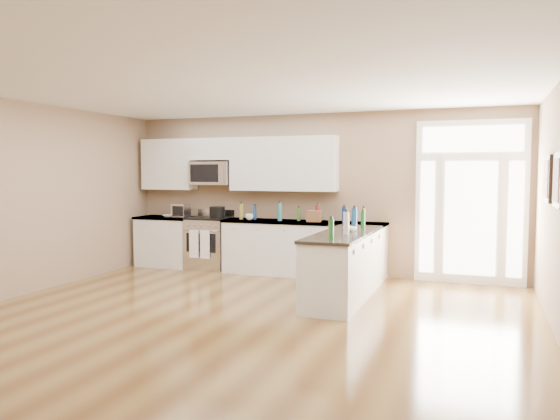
# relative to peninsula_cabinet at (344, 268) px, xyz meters

# --- Properties ---
(ground) EXTENTS (8.00, 8.00, 0.00)m
(ground) POSITION_rel_peninsula_cabinet_xyz_m (-0.93, -2.24, -0.43)
(ground) COLOR brown
(room_shell) EXTENTS (8.00, 8.00, 8.00)m
(room_shell) POSITION_rel_peninsula_cabinet_xyz_m (-0.93, -2.24, 1.27)
(room_shell) COLOR #95795E
(room_shell) RESTS_ON ground
(back_cabinet_left) EXTENTS (1.10, 0.66, 0.94)m
(back_cabinet_left) POSITION_rel_peninsula_cabinet_xyz_m (-3.80, 1.45, 0.00)
(back_cabinet_left) COLOR silver
(back_cabinet_left) RESTS_ON ground
(back_cabinet_right) EXTENTS (2.85, 0.66, 0.94)m
(back_cabinet_right) POSITION_rel_peninsula_cabinet_xyz_m (-1.08, 1.45, 0.00)
(back_cabinet_right) COLOR silver
(back_cabinet_right) RESTS_ON ground
(peninsula_cabinet) EXTENTS (0.69, 2.32, 0.94)m
(peninsula_cabinet) POSITION_rel_peninsula_cabinet_xyz_m (0.00, 0.00, 0.00)
(peninsula_cabinet) COLOR silver
(peninsula_cabinet) RESTS_ON ground
(upper_cabinet_left) EXTENTS (1.04, 0.33, 0.95)m
(upper_cabinet_left) POSITION_rel_peninsula_cabinet_xyz_m (-3.81, 1.59, 1.49)
(upper_cabinet_left) COLOR silver
(upper_cabinet_left) RESTS_ON room_shell
(upper_cabinet_right) EXTENTS (1.94, 0.33, 0.95)m
(upper_cabinet_right) POSITION_rel_peninsula_cabinet_xyz_m (-1.50, 1.59, 1.49)
(upper_cabinet_right) COLOR silver
(upper_cabinet_right) RESTS_ON room_shell
(upper_cabinet_short) EXTENTS (0.82, 0.33, 0.40)m
(upper_cabinet_short) POSITION_rel_peninsula_cabinet_xyz_m (-2.88, 1.59, 1.77)
(upper_cabinet_short) COLOR silver
(upper_cabinet_short) RESTS_ON room_shell
(microwave) EXTENTS (0.78, 0.41, 0.42)m
(microwave) POSITION_rel_peninsula_cabinet_xyz_m (-2.88, 1.56, 1.33)
(microwave) COLOR silver
(microwave) RESTS_ON room_shell
(entry_door) EXTENTS (1.70, 0.10, 2.60)m
(entry_door) POSITION_rel_peninsula_cabinet_xyz_m (1.62, 1.71, 0.87)
(entry_door) COLOR white
(entry_door) RESTS_ON ground
(wall_art_near) EXTENTS (0.05, 0.58, 0.58)m
(wall_art_near) POSITION_rel_peninsula_cabinet_xyz_m (2.54, -0.04, 1.27)
(wall_art_near) COLOR black
(wall_art_near) RESTS_ON room_shell
(wall_art_far) EXTENTS (0.05, 0.58, 0.58)m
(wall_art_far) POSITION_rel_peninsula_cabinet_xyz_m (2.54, -1.04, 1.27)
(wall_art_far) COLOR black
(wall_art_far) RESTS_ON room_shell
(kitchen_range) EXTENTS (0.76, 0.68, 1.08)m
(kitchen_range) POSITION_rel_peninsula_cabinet_xyz_m (-2.89, 1.45, 0.05)
(kitchen_range) COLOR silver
(kitchen_range) RESTS_ON ground
(stockpot) EXTENTS (0.37, 0.37, 0.22)m
(stockpot) POSITION_rel_peninsula_cabinet_xyz_m (-2.72, 1.45, 0.62)
(stockpot) COLOR black
(stockpot) RESTS_ON kitchen_range
(toaster_oven) EXTENTS (0.31, 0.26, 0.25)m
(toaster_oven) POSITION_rel_peninsula_cabinet_xyz_m (-3.45, 1.40, 0.63)
(toaster_oven) COLOR silver
(toaster_oven) RESTS_ON back_cabinet_left
(cardboard_box) EXTENTS (0.25, 0.19, 0.19)m
(cardboard_box) POSITION_rel_peninsula_cabinet_xyz_m (-0.87, 1.40, 0.60)
(cardboard_box) COLOR brown
(cardboard_box) RESTS_ON back_cabinet_right
(bowl_left) EXTENTS (0.22, 0.22, 0.04)m
(bowl_left) POSITION_rel_peninsula_cabinet_xyz_m (-3.70, 1.34, 0.53)
(bowl_left) COLOR white
(bowl_left) RESTS_ON back_cabinet_left
(bowl_peninsula) EXTENTS (0.21, 0.21, 0.06)m
(bowl_peninsula) POSITION_rel_peninsula_cabinet_xyz_m (0.04, 0.16, 0.54)
(bowl_peninsula) COLOR white
(bowl_peninsula) RESTS_ON peninsula_cabinet
(cup_counter) EXTENTS (0.17, 0.17, 0.11)m
(cup_counter) POSITION_rel_peninsula_cabinet_xyz_m (-2.03, 1.33, 0.56)
(cup_counter) COLOR white
(cup_counter) RESTS_ON back_cabinet_right
(counter_bottles) EXTENTS (2.40, 2.44, 0.31)m
(counter_bottles) POSITION_rel_peninsula_cabinet_xyz_m (-0.60, 0.80, 0.64)
(counter_bottles) COLOR #19591E
(counter_bottles) RESTS_ON back_cabinet_right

